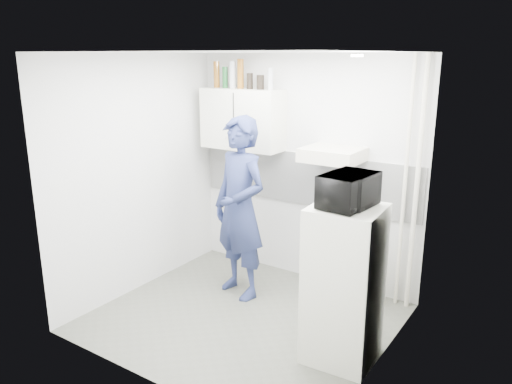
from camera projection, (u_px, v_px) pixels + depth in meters
The scene contains 24 objects.
floor at pixel (243, 318), 5.06m from camera, with size 2.80×2.80×0.00m, color #5B5D52.
ceiling at pixel (241, 52), 4.37m from camera, with size 2.80×2.80×0.00m, color white.
wall_back at pixel (305, 170), 5.72m from camera, with size 2.80×2.80×0.00m, color silver.
wall_left at pixel (138, 175), 5.46m from camera, with size 2.60×2.60×0.00m, color silver.
wall_right at pixel (386, 221), 3.97m from camera, with size 2.60×2.60×0.00m, color silver.
person at pixel (240, 208), 5.34m from camera, with size 0.72×0.47×1.98m, color navy.
stove at pixel (349, 267), 5.39m from camera, with size 0.45×0.45×0.73m, color beige.
fridge at pixel (344, 285), 4.23m from camera, with size 0.57×0.57×1.38m, color white.
stove_top at pixel (350, 234), 5.29m from camera, with size 0.44×0.44×0.03m, color black.
saucepan at pixel (355, 228), 5.28m from camera, with size 0.20×0.20×0.11m, color silver.
microwave at pixel (349, 190), 4.01m from camera, with size 0.34×0.50×0.28m, color black.
bottle_a at pixel (217, 74), 5.90m from camera, with size 0.07×0.07×0.31m, color brown.
bottle_b at pixel (225, 77), 5.84m from camera, with size 0.06×0.06×0.24m, color #144C1E.
bottle_c at pixel (233, 75), 5.77m from camera, with size 0.07×0.07×0.31m, color #B2B7BC.
bottle_d at pixel (241, 74), 5.71m from camera, with size 0.08×0.08×0.33m, color brown.
canister_a at pixel (250, 81), 5.66m from camera, with size 0.07×0.07×0.18m, color black.
canister_b at pixel (260, 82), 5.59m from camera, with size 0.08×0.08×0.16m, color black.
bottle_e at pixel (271, 79), 5.50m from camera, with size 0.06×0.06×0.24m, color #B2B7BC.
upper_cabinet at pixel (243, 119), 5.83m from camera, with size 1.00×0.35×0.70m, color white.
range_hood at pixel (332, 155), 5.21m from camera, with size 0.60×0.50×0.14m, color beige.
backsplash at pixel (304, 179), 5.73m from camera, with size 2.74×0.03×0.60m, color white.
pipe_a at pixel (417, 188), 4.96m from camera, with size 0.05×0.05×2.60m, color beige.
pipe_b at pixel (405, 186), 5.02m from camera, with size 0.04×0.04×2.60m, color beige.
ceiling_spot_fixture at pixel (357, 56), 4.00m from camera, with size 0.10×0.10×0.02m, color white.
Camera 1 is at (2.63, -3.71, 2.57)m, focal length 35.00 mm.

